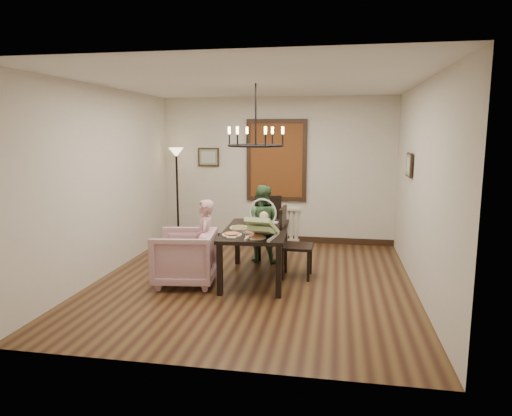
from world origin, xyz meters
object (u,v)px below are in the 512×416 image
(baby_bouncer, at_px, (262,224))
(drinking_glass, at_px, (263,225))
(armchair, at_px, (185,257))
(seated_man, at_px, (262,230))
(dining_table, at_px, (256,235))
(chair_right, at_px, (297,242))
(floor_lamp, at_px, (177,196))
(elderly_woman, at_px, (205,248))
(chair_far, at_px, (270,227))

(baby_bouncer, xyz_separation_m, drinking_glass, (-0.07, 0.55, -0.12))
(armchair, xyz_separation_m, drinking_glass, (1.06, 0.42, 0.43))
(seated_man, bearing_deg, dining_table, 101.86)
(drinking_glass, bearing_deg, chair_right, 19.75)
(floor_lamp, bearing_deg, dining_table, -46.69)
(chair_right, bearing_deg, baby_bouncer, 152.17)
(baby_bouncer, bearing_deg, seated_man, 107.71)
(armchair, xyz_separation_m, elderly_woman, (0.26, 0.13, 0.11))
(armchair, height_order, seated_man, seated_man)
(chair_far, distance_m, elderly_woman, 1.62)
(elderly_woman, distance_m, seated_man, 1.35)
(baby_bouncer, bearing_deg, chair_right, 68.71)
(armchair, relative_size, elderly_woman, 0.86)
(armchair, relative_size, baby_bouncer, 1.55)
(dining_table, relative_size, armchair, 1.93)
(chair_right, distance_m, armchair, 1.65)
(dining_table, bearing_deg, drinking_glass, 12.33)
(dining_table, height_order, seated_man, seated_man)
(dining_table, bearing_deg, floor_lamp, 130.04)
(chair_right, distance_m, drinking_glass, 0.58)
(baby_bouncer, bearing_deg, armchair, -178.34)
(dining_table, xyz_separation_m, seated_man, (-0.06, 0.94, -0.13))
(baby_bouncer, bearing_deg, drinking_glass, 105.88)
(dining_table, xyz_separation_m, chair_right, (0.58, 0.20, -0.13))
(dining_table, bearing_deg, armchair, -161.22)
(chair_right, relative_size, drinking_glass, 8.15)
(chair_far, bearing_deg, drinking_glass, -102.15)
(seated_man, bearing_deg, floor_lamp, -22.70)
(chair_right, distance_m, elderly_woman, 1.36)
(chair_right, relative_size, floor_lamp, 0.59)
(armchair, relative_size, floor_lamp, 0.47)
(elderly_woman, height_order, seated_man, seated_man)
(baby_bouncer, bearing_deg, chair_far, 103.19)
(chair_far, xyz_separation_m, floor_lamp, (-1.94, 0.83, 0.37))
(dining_table, xyz_separation_m, armchair, (-0.95, -0.39, -0.28))
(elderly_woman, relative_size, drinking_glass, 7.65)
(elderly_woman, xyz_separation_m, drinking_glass, (0.80, 0.29, 0.32))
(baby_bouncer, relative_size, drinking_glass, 4.24)
(dining_table, distance_m, floor_lamp, 2.80)
(chair_right, distance_m, baby_bouncer, 0.91)
(chair_right, bearing_deg, floor_lamp, 55.43)
(dining_table, relative_size, chair_far, 1.55)
(chair_far, bearing_deg, armchair, -137.75)
(drinking_glass, bearing_deg, elderly_woman, -160.18)
(chair_right, xyz_separation_m, drinking_glass, (-0.48, -0.17, 0.28))
(chair_right, height_order, elderly_woman, chair_right)
(baby_bouncer, relative_size, floor_lamp, 0.31)
(chair_far, bearing_deg, floor_lamp, 140.89)
(baby_bouncer, bearing_deg, elderly_woman, 171.74)
(dining_table, xyz_separation_m, chair_far, (0.03, 1.20, -0.13))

